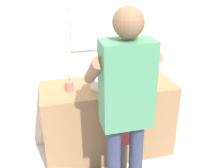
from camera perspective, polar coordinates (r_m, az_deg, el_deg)
ground_plane at (r=2.80m, az=0.82°, el=-17.91°), size 14.00×14.00×0.00m
back_wall at (r=2.71m, az=-2.59°, el=13.10°), size 4.40×0.10×2.70m
vanity_cabinet at (r=2.79m, az=-0.79°, el=-7.73°), size 1.34×0.54×0.80m
sink_basin at (r=2.55m, az=-0.74°, el=0.75°), size 0.36×0.36×0.11m
faucet at (r=2.74m, az=-1.87°, el=3.04°), size 0.18×0.14×0.18m
toothbrush_cup at (r=2.49m, az=-9.32°, el=-0.40°), size 0.07×0.07×0.21m
child_toddler at (r=2.39m, az=1.56°, el=-10.22°), size 0.27×0.27×0.88m
adult_parent at (r=1.95m, az=3.07°, el=-2.75°), size 0.52×0.55×1.67m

